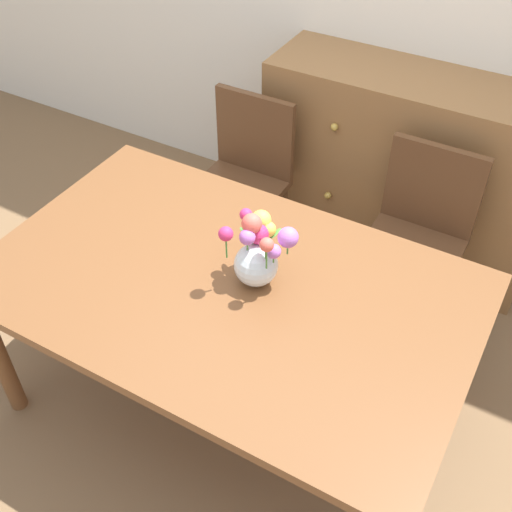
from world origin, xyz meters
TOP-DOWN VIEW (x-y plane):
  - ground_plane at (0.00, 0.00)m, footprint 12.00×12.00m
  - dining_table at (0.00, 0.00)m, footprint 1.76×1.08m
  - chair_left at (-0.45, 0.88)m, footprint 0.42×0.42m
  - chair_right at (0.45, 0.88)m, footprint 0.42×0.42m
  - dresser at (0.22, 1.33)m, footprint 1.40×0.47m
  - flower_vase at (0.09, 0.07)m, footprint 0.24×0.22m

SIDE VIEW (x-z plane):
  - ground_plane at x=0.00m, z-range 0.00..0.00m
  - dresser at x=0.22m, z-range 0.00..1.00m
  - chair_left at x=-0.45m, z-range 0.07..0.97m
  - chair_right at x=0.45m, z-range 0.07..0.97m
  - dining_table at x=0.00m, z-range 0.29..1.03m
  - flower_vase at x=0.09m, z-range 0.73..1.00m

